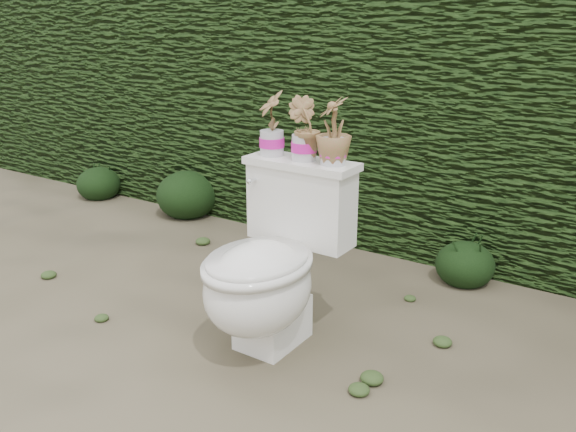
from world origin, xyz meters
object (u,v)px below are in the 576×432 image
Objects in this scene: toilet at (270,269)px; potted_plant_center at (304,131)px; potted_plant_right at (334,133)px; potted_plant_left at (272,125)px.

toilet is 0.60m from potted_plant_center.
potted_plant_right is (0.16, 0.24, 0.55)m from toilet.
potted_plant_right is (0.14, -0.00, 0.01)m from potted_plant_center.
potted_plant_left is (-0.15, 0.24, 0.55)m from toilet.
potted_plant_center is (0.17, -0.00, -0.01)m from potted_plant_left.
potted_plant_right reaches higher than toilet.
potted_plant_center reaches higher than toilet.
toilet is at bearing -67.66° from potted_plant_right.
potted_plant_left is 0.31m from potted_plant_right.
potted_plant_right is at bearing 173.61° from potted_plant_center.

